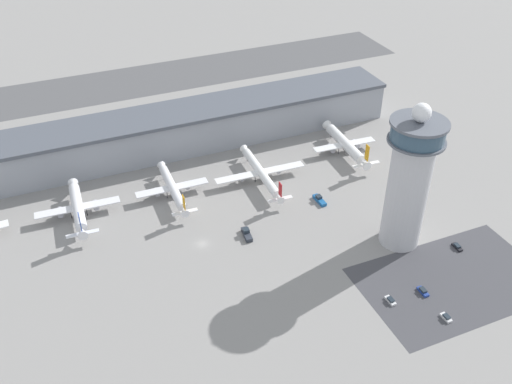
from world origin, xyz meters
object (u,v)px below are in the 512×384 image
Objects in this scene: airplane_gate_charlie at (173,188)px; airplane_gate_delta at (261,173)px; airplane_gate_bravo at (78,208)px; car_grey_coupe at (423,291)px; car_blue_compact at (446,317)px; control_tower at (409,179)px; car_black_suv at (457,247)px; service_truck_catering at (319,200)px; service_truck_fuel at (247,234)px; airplane_gate_echo at (345,144)px; car_maroon_suv at (390,300)px.

airplane_gate_charlie is 0.87× the size of airplane_gate_delta.
car_grey_coupe is at bearing -41.23° from airplane_gate_bravo.
car_blue_compact is at bearing -58.17° from airplane_gate_charlie.
control_tower is 47.52m from car_blue_compact.
car_black_suv is at bearing 45.70° from car_blue_compact.
airplane_gate_delta is 9.23× the size of car_grey_coupe.
control_tower reaches higher than service_truck_catering.
service_truck_fuel is at bearing 124.19° from car_blue_compact.
car_black_suv is at bearing 28.70° from car_grey_coupe.
airplane_gate_delta is 97.33m from car_blue_compact.
airplane_gate_bravo is at bearing 138.77° from car_grey_coupe.
car_black_suv is (3.81, -74.55, -4.03)m from airplane_gate_echo.
airplane_gate_delta is 85.40m from car_grey_coupe.
service_truck_fuel reaches higher than car_black_suv.
service_truck_catering is at bearing -26.21° from airplane_gate_charlie.
service_truck_fuel is 1.80× the size of car_maroon_suv.
car_black_suv is at bearing -34.88° from control_tower.
airplane_gate_bravo is 4.70× the size of service_truck_catering.
car_grey_coupe reaches higher than car_black_suv.
airplane_gate_bravo reaches higher than airplane_gate_charlie.
control_tower is 42.05m from car_maroon_suv.
airplane_gate_echo is 41.38m from service_truck_catering.
airplane_gate_echo is 9.66× the size of car_blue_compact.
car_grey_coupe is 1.06× the size of car_maroon_suv.
car_grey_coupe is at bearing -54.47° from airplane_gate_charlie.
airplane_gate_bravo is 7.82× the size of car_grey_coupe.
car_grey_coupe is at bearing -82.94° from service_truck_catering.
car_black_suv is (17.35, -12.10, -26.71)m from control_tower.
car_maroon_suv is (-37.73, -13.21, 0.01)m from car_black_suv.
airplane_gate_charlie is at bearing 117.33° from service_truck_fuel.
car_maroon_suv is (-12.31, 0.71, -0.05)m from car_grey_coupe.
airplane_gate_echo is at bearing 1.97° from airplane_gate_charlie.
car_grey_coupe reaches higher than car_maroon_suv.
airplane_gate_charlie is 105.26m from car_grey_coupe.
service_truck_catering is at bearing 97.06° from car_grey_coupe.
airplane_gate_bravo is at bearing 176.52° from airplane_gate_delta.
airplane_gate_echo reaches higher than airplane_gate_bravo.
airplane_gate_charlie is at bearing 140.36° from car_black_suv.
control_tower reaches higher than service_truck_fuel.
airplane_gate_bravo is (-106.96, 60.64, -22.60)m from control_tower.
airplane_gate_echo is 75.03m from service_truck_fuel.
airplane_gate_bravo is 120.52m from airplane_gate_echo.
airplane_gate_echo is at bearing 77.76° from car_blue_compact.
airplane_gate_bravo is 75.67m from airplane_gate_delta.
airplane_gate_bravo is 8.90× the size of car_blue_compact.
airplane_gate_delta is at bearing -3.48° from airplane_gate_bravo.
airplane_gate_echo is 74.75m from car_black_suv.
control_tower reaches higher than airplane_gate_echo.
control_tower is 94.15m from airplane_gate_charlie.
car_black_suv is (68.30, -36.38, -0.45)m from service_truck_fuel.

